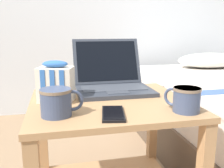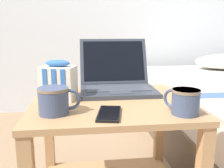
# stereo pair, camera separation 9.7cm
# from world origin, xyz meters

# --- Properties ---
(bedside_table) EXTENTS (0.64, 0.55, 0.56)m
(bedside_table) POSITION_xyz_m (0.00, 0.00, 0.36)
(bedside_table) COLOR tan
(bedside_table) RESTS_ON ground_plane
(laptop) EXTENTS (0.35, 0.34, 0.24)m
(laptop) POSITION_xyz_m (0.05, 0.18, 0.61)
(laptop) COLOR #333842
(laptop) RESTS_ON bedside_table
(mug_front_left) EXTENTS (0.11, 0.12, 0.09)m
(mug_front_left) POSITION_xyz_m (0.24, -0.19, 0.61)
(mug_front_left) COLOR #3F4C6B
(mug_front_left) RESTS_ON bedside_table
(mug_front_right) EXTENTS (0.15, 0.11, 0.09)m
(mug_front_right) POSITION_xyz_m (-0.21, -0.14, 0.61)
(mug_front_right) COLOR #3F4C6B
(mug_front_right) RESTS_ON bedside_table
(snack_bag) EXTENTS (0.16, 0.13, 0.17)m
(snack_bag) POSITION_xyz_m (-0.21, 0.05, 0.64)
(snack_bag) COLOR silver
(snack_bag) RESTS_ON bedside_table
(cell_phone) EXTENTS (0.10, 0.17, 0.01)m
(cell_phone) POSITION_xyz_m (-0.03, -0.17, 0.56)
(cell_phone) COLOR black
(cell_phone) RESTS_ON bedside_table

